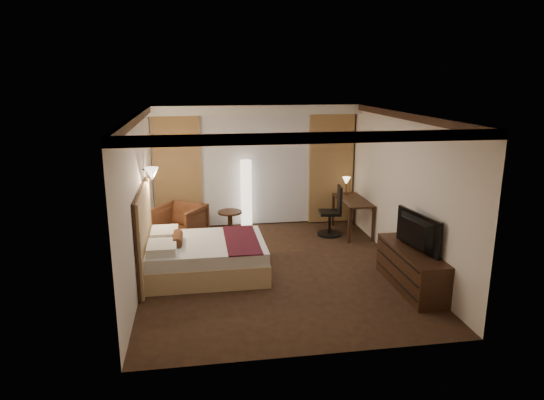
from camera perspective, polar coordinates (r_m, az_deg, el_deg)
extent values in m
cube|color=#301D12|center=(8.61, 0.42, -8.10)|extent=(4.50, 5.50, 0.01)
cube|color=white|center=(7.97, 0.46, 10.13)|extent=(4.50, 5.50, 0.01)
cube|color=white|center=(10.85, -1.96, 4.09)|extent=(4.50, 0.02, 2.70)
cube|color=white|center=(8.13, -15.40, 0.05)|extent=(0.02, 5.50, 2.70)
cube|color=white|center=(8.83, 15.00, 1.19)|extent=(0.02, 5.50, 2.70)
cube|color=white|center=(10.45, -1.85, 10.60)|extent=(4.50, 0.50, 0.20)
cube|color=silver|center=(10.79, -1.90, 3.49)|extent=(2.48, 0.04, 2.45)
cube|color=#9F7748|center=(10.65, -10.98, 3.09)|extent=(1.00, 0.14, 2.45)
cube|color=#9F7748|center=(11.07, 6.92, 3.67)|extent=(1.00, 0.14, 2.45)
imported|color=#502118|center=(9.93, -10.73, -2.59)|extent=(1.14, 1.12, 0.87)
imported|color=black|center=(7.85, 16.17, -3.43)|extent=(0.80, 1.18, 0.14)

